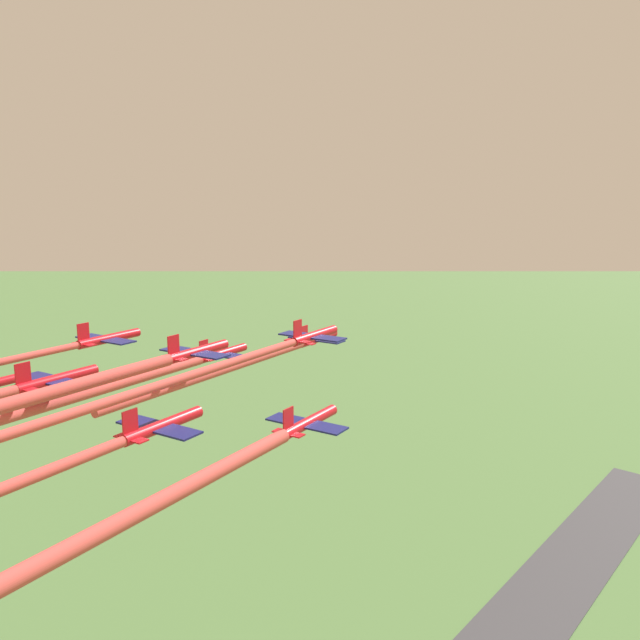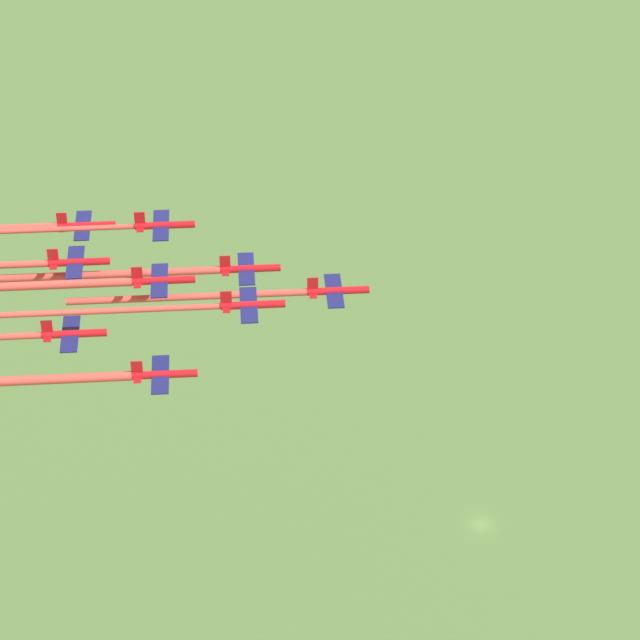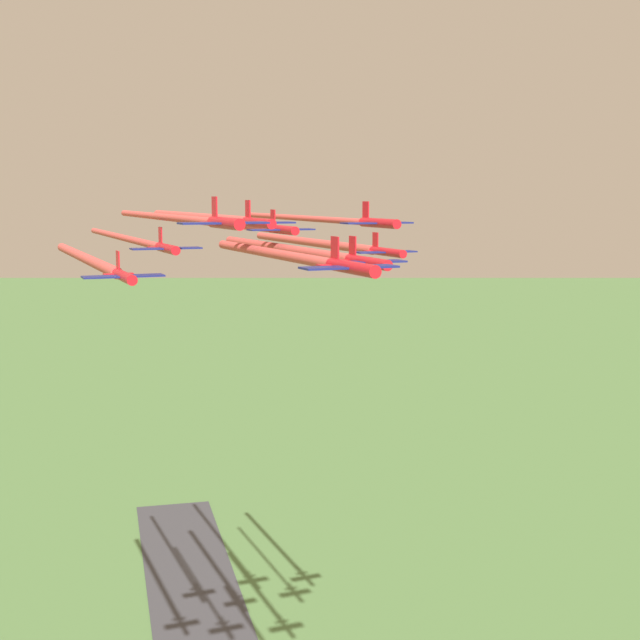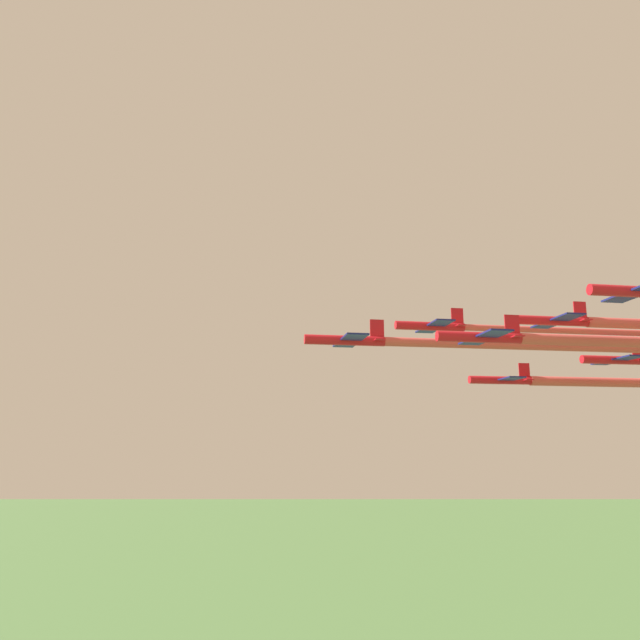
{
  "view_description": "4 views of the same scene",
  "coord_description": "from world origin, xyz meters",
  "px_view_note": "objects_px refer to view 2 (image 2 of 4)",
  "views": [
    {
      "loc": [
        -101.94,
        -80.59,
        103.02
      ],
      "look_at": [
        -32.15,
        -41.02,
        88.33
      ],
      "focal_mm": 35.0,
      "sensor_mm": 36.0,
      "label": 1
    },
    {
      "loc": [
        -53.34,
        -199.93,
        200.59
      ],
      "look_at": [
        -35.7,
        -45.65,
        84.83
      ],
      "focal_mm": 85.0,
      "sensor_mm": 36.0,
      "label": 2
    },
    {
      "loc": [
        27.21,
        -71.52,
        91.4
      ],
      "look_at": [
        -27.92,
        -46.09,
        82.92
      ],
      "focal_mm": 50.0,
      "sensor_mm": 36.0,
      "label": 3
    },
    {
      "loc": [
        -17.91,
        18.14,
        75.19
      ],
      "look_at": [
        -30.2,
        -40.75,
        87.88
      ],
      "focal_mm": 35.0,
      "sensor_mm": 36.0,
      "label": 4
    }
  ],
  "objects_px": {
    "jet_5": "(162,374)",
    "jet_0": "(336,291)",
    "jet_7": "(77,262)",
    "jet_8": "(72,334)",
    "jet_6": "(84,225)",
    "jet_2": "(250,305)",
    "jet_3": "(163,225)",
    "jet_1": "(248,269)",
    "jet_4": "(161,280)"
  },
  "relations": [
    {
      "from": "jet_5",
      "to": "jet_0",
      "type": "bearing_deg",
      "value": 120.47
    },
    {
      "from": "jet_7",
      "to": "jet_8",
      "type": "bearing_deg",
      "value": -0.0
    },
    {
      "from": "jet_6",
      "to": "jet_8",
      "type": "height_order",
      "value": "jet_8"
    },
    {
      "from": "jet_6",
      "to": "jet_7",
      "type": "distance_m",
      "value": 13.54
    },
    {
      "from": "jet_2",
      "to": "jet_8",
      "type": "distance_m",
      "value": 22.75
    },
    {
      "from": "jet_0",
      "to": "jet_3",
      "type": "bearing_deg",
      "value": -120.47
    },
    {
      "from": "jet_0",
      "to": "jet_5",
      "type": "height_order",
      "value": "jet_0"
    },
    {
      "from": "jet_1",
      "to": "jet_6",
      "type": "xyz_separation_m",
      "value": [
        -21.89,
        14.21,
        -0.71
      ]
    },
    {
      "from": "jet_4",
      "to": "jet_7",
      "type": "height_order",
      "value": "jet_4"
    },
    {
      "from": "jet_0",
      "to": "jet_2",
      "type": "distance_m",
      "value": 13.42
    },
    {
      "from": "jet_5",
      "to": "jet_8",
      "type": "bearing_deg",
      "value": -120.47
    },
    {
      "from": "jet_3",
      "to": "jet_5",
      "type": "bearing_deg",
      "value": -0.0
    },
    {
      "from": "jet_0",
      "to": "jet_4",
      "type": "relative_size",
      "value": 1.0
    },
    {
      "from": "jet_2",
      "to": "jet_6",
      "type": "bearing_deg",
      "value": -139.64
    },
    {
      "from": "jet_4",
      "to": "jet_7",
      "type": "relative_size",
      "value": 1.0
    },
    {
      "from": "jet_4",
      "to": "jet_3",
      "type": "bearing_deg",
      "value": 180.0
    },
    {
      "from": "jet_1",
      "to": "jet_2",
      "type": "xyz_separation_m",
      "value": [
        -0.58,
        -13.22,
        3.66
      ]
    },
    {
      "from": "jet_2",
      "to": "jet_3",
      "type": "height_order",
      "value": "jet_2"
    },
    {
      "from": "jet_0",
      "to": "jet_3",
      "type": "height_order",
      "value": "jet_3"
    },
    {
      "from": "jet_0",
      "to": "jet_4",
      "type": "height_order",
      "value": "jet_4"
    },
    {
      "from": "jet_3",
      "to": "jet_2",
      "type": "bearing_deg",
      "value": 29.54
    },
    {
      "from": "jet_5",
      "to": "jet_8",
      "type": "xyz_separation_m",
      "value": [
        -10.95,
        7.11,
        1.86
      ]
    },
    {
      "from": "jet_2",
      "to": "jet_6",
      "type": "xyz_separation_m",
      "value": [
        -21.31,
        27.43,
        -4.37
      ]
    },
    {
      "from": "jet_0",
      "to": "jet_1",
      "type": "xyz_separation_m",
      "value": [
        -10.95,
        7.11,
        -0.55
      ]
    },
    {
      "from": "jet_2",
      "to": "jet_8",
      "type": "relative_size",
      "value": 1.0
    },
    {
      "from": "jet_4",
      "to": "jet_6",
      "type": "height_order",
      "value": "jet_4"
    },
    {
      "from": "jet_2",
      "to": "jet_6",
      "type": "relative_size",
      "value": 1.0
    },
    {
      "from": "jet_4",
      "to": "jet_8",
      "type": "height_order",
      "value": "jet_4"
    },
    {
      "from": "jet_1",
      "to": "jet_8",
      "type": "xyz_separation_m",
      "value": [
        -23.06,
        -12.23,
        0.3
      ]
    },
    {
      "from": "jet_7",
      "to": "jet_3",
      "type": "bearing_deg",
      "value": 120.47
    },
    {
      "from": "jet_5",
      "to": "jet_3",
      "type": "bearing_deg",
      "value": 180.0
    },
    {
      "from": "jet_8",
      "to": "jet_1",
      "type": "bearing_deg",
      "value": 120.47
    },
    {
      "from": "jet_3",
      "to": "jet_5",
      "type": "xyz_separation_m",
      "value": [
        -1.16,
        -26.44,
        -4.69
      ]
    },
    {
      "from": "jet_4",
      "to": "jet_8",
      "type": "relative_size",
      "value": 1.0
    },
    {
      "from": "jet_3",
      "to": "jet_5",
      "type": "height_order",
      "value": "jet_3"
    },
    {
      "from": "jet_0",
      "to": "jet_3",
      "type": "xyz_separation_m",
      "value": [
        -21.89,
        14.21,
        2.58
      ]
    },
    {
      "from": "jet_6",
      "to": "jet_8",
      "type": "bearing_deg",
      "value": 0.0
    },
    {
      "from": "jet_5",
      "to": "jet_2",
      "type": "bearing_deg",
      "value": 120.47
    },
    {
      "from": "jet_3",
      "to": "jet_4",
      "type": "relative_size",
      "value": 1.0
    },
    {
      "from": "jet_0",
      "to": "jet_2",
      "type": "height_order",
      "value": "jet_2"
    },
    {
      "from": "jet_2",
      "to": "jet_5",
      "type": "relative_size",
      "value": 1.0
    },
    {
      "from": "jet_0",
      "to": "jet_1",
      "type": "height_order",
      "value": "jet_0"
    },
    {
      "from": "jet_3",
      "to": "jet_4",
      "type": "bearing_deg",
      "value": -0.0
    },
    {
      "from": "jet_1",
      "to": "jet_4",
      "type": "xyz_separation_m",
      "value": [
        -11.53,
        -6.12,
        3.29
      ]
    },
    {
      "from": "jet_2",
      "to": "jet_5",
      "type": "distance_m",
      "value": 14.06
    },
    {
      "from": "jet_5",
      "to": "jet_8",
      "type": "relative_size",
      "value": 1.0
    },
    {
      "from": "jet_3",
      "to": "jet_0",
      "type": "bearing_deg",
      "value": 59.53
    },
    {
      "from": "jet_5",
      "to": "jet_8",
      "type": "distance_m",
      "value": 13.18
    },
    {
      "from": "jet_1",
      "to": "jet_5",
      "type": "relative_size",
      "value": 1.0
    },
    {
      "from": "jet_2",
      "to": "jet_7",
      "type": "bearing_deg",
      "value": -120.47
    }
  ]
}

